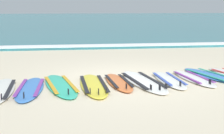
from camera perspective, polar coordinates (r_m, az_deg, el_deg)
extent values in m
plane|color=beige|center=(8.24, 3.16, -2.19)|extent=(80.00, 80.00, 0.00)
cube|color=teal|center=(43.78, -6.11, 8.17)|extent=(80.00, 60.00, 0.10)
cube|color=white|center=(14.42, -1.76, 3.53)|extent=(80.00, 1.01, 0.11)
ellipsoid|color=silver|center=(7.44, -18.79, -3.86)|extent=(0.67, 2.37, 0.07)
cube|color=black|center=(7.40, -17.18, -3.51)|extent=(0.14, 1.64, 0.01)
cube|color=black|center=(6.57, -18.51, -4.89)|extent=(0.02, 0.09, 0.11)
ellipsoid|color=#3875CC|center=(7.43, -13.93, -3.63)|extent=(0.63, 2.23, 0.07)
cube|color=purple|center=(7.45, -15.46, -3.34)|extent=(0.13, 1.55, 0.01)
cube|color=purple|center=(7.39, -12.42, -3.30)|extent=(0.13, 1.55, 0.01)
cube|color=black|center=(6.58, -14.95, -4.69)|extent=(0.02, 0.09, 0.11)
ellipsoid|color=#2DB793|center=(7.58, -8.86, -3.15)|extent=(1.02, 2.46, 0.07)
cube|color=gold|center=(7.54, -10.49, -2.96)|extent=(0.39, 1.66, 0.01)
cube|color=gold|center=(7.61, -7.27, -2.74)|extent=(0.39, 1.66, 0.01)
cube|color=black|center=(6.67, -7.51, -4.22)|extent=(0.03, 0.09, 0.11)
ellipsoid|color=yellow|center=(7.53, -3.18, -3.13)|extent=(0.64, 2.38, 0.07)
cube|color=black|center=(7.51, -4.80, -2.88)|extent=(0.12, 1.66, 0.01)
cube|color=black|center=(7.55, -1.57, -2.76)|extent=(0.12, 1.66, 0.01)
cube|color=black|center=(6.62, -2.32, -4.23)|extent=(0.01, 0.09, 0.11)
cube|color=black|center=(6.66, -3.77, -4.15)|extent=(0.01, 0.09, 0.11)
cube|color=black|center=(6.70, -1.00, -4.05)|extent=(0.01, 0.09, 0.11)
ellipsoid|color=orange|center=(7.80, 1.12, -2.63)|extent=(0.61, 1.98, 0.07)
cube|color=black|center=(7.76, -0.15, -2.40)|extent=(0.15, 1.37, 0.01)
cube|color=black|center=(7.83, 2.37, -2.28)|extent=(0.15, 1.37, 0.01)
cube|color=black|center=(7.06, 2.49, -3.30)|extent=(0.02, 0.09, 0.11)
ellipsoid|color=white|center=(7.92, 5.37, -2.48)|extent=(0.94, 2.58, 0.07)
cube|color=black|center=(7.83, 3.82, -2.29)|extent=(0.31, 1.76, 0.01)
cube|color=black|center=(7.99, 6.90, -2.09)|extent=(0.31, 1.76, 0.01)
cube|color=black|center=(7.01, 8.22, -3.49)|extent=(0.02, 0.09, 0.11)
cube|color=black|center=(7.00, 6.72, -3.48)|extent=(0.02, 0.09, 0.11)
cube|color=black|center=(7.14, 9.30, -3.28)|extent=(0.02, 0.09, 0.11)
ellipsoid|color=silver|center=(8.16, 9.75, -2.21)|extent=(0.52, 2.01, 0.07)
cube|color=#334CB2|center=(8.09, 8.55, -1.97)|extent=(0.09, 1.41, 0.01)
cube|color=#334CB2|center=(8.21, 10.96, -1.88)|extent=(0.09, 1.41, 0.01)
cube|color=black|center=(7.42, 11.68, -2.83)|extent=(0.01, 0.09, 0.11)
ellipsoid|color=white|center=(8.47, 13.82, -1.89)|extent=(0.70, 2.05, 0.07)
cube|color=purple|center=(8.38, 12.73, -1.69)|extent=(0.21, 1.41, 0.01)
cube|color=purple|center=(8.54, 14.91, -1.55)|extent=(0.21, 1.41, 0.01)
cube|color=black|center=(7.78, 16.50, -2.43)|extent=(0.02, 0.09, 0.11)
ellipsoid|color=#3875CC|center=(8.89, 16.67, -1.44)|extent=(1.06, 2.24, 0.07)
cube|color=teal|center=(8.76, 15.68, -1.29)|extent=(0.45, 1.49, 0.01)
cube|color=teal|center=(9.01, 17.65, -1.08)|extent=(0.45, 1.49, 0.01)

